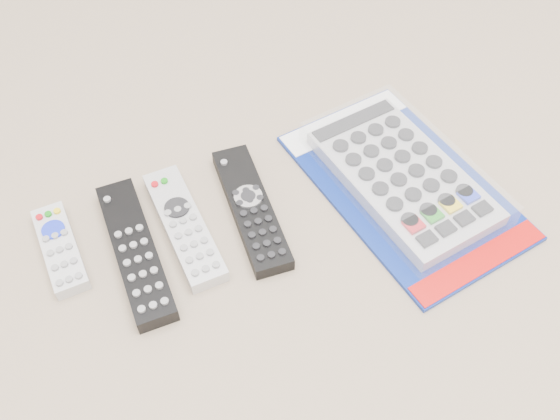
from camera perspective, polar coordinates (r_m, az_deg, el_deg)
name	(u,v)px	position (r m, az deg, el deg)	size (l,w,h in m)	color
remote_small_grey	(60,249)	(0.78, -19.47, -3.34)	(0.04, 0.13, 0.02)	#B2B3B5
remote_slim_black	(135,251)	(0.75, -13.08, -3.68)	(0.05, 0.21, 0.02)	black
remote_silver_dvd	(184,226)	(0.77, -8.75, -1.45)	(0.05, 0.18, 0.02)	#BCBCC0
remote_large_black	(251,208)	(0.77, -2.65, 0.16)	(0.06, 0.20, 0.02)	black
jumbo_remote_packaged	(403,175)	(0.81, 11.18, 3.12)	(0.23, 0.34, 0.04)	navy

